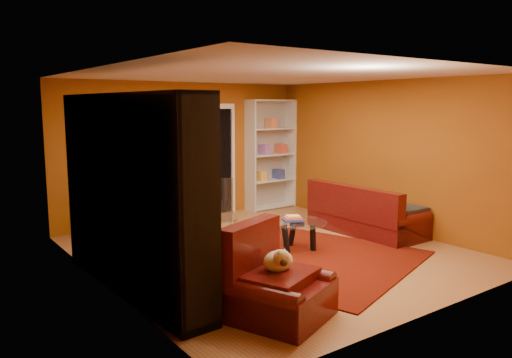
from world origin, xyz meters
TOP-DOWN VIEW (x-y plane):
  - floor at (0.00, 0.00)m, footprint 5.00×5.50m
  - ceiling at (0.00, 0.00)m, footprint 5.00×5.50m
  - wall_back at (0.00, 2.77)m, footprint 5.00×0.05m
  - wall_left at (-2.52, 0.00)m, footprint 0.05×5.50m
  - wall_right at (2.52, 0.00)m, footprint 0.05×5.50m
  - doorway at (0.60, 2.73)m, footprint 1.06×0.60m
  - rug at (0.11, -0.38)m, footprint 3.65×3.94m
  - media_unit at (-2.27, -0.28)m, footprint 0.61×3.02m
  - christmas_tree at (-1.29, 1.93)m, footprint 1.25×1.25m
  - gift_box_teal at (-1.35, 2.12)m, footprint 0.31×0.31m
  - gift_box_green at (-0.92, 1.90)m, footprint 0.30×0.30m
  - gift_box_red at (-0.78, 2.44)m, footprint 0.23×0.23m
  - white_bookshelf at (1.95, 2.57)m, footprint 1.09×0.40m
  - armchair at (-1.37, -1.91)m, footprint 1.30×1.30m
  - dog at (-1.34, -1.85)m, footprint 0.48×0.43m
  - sofa at (2.02, -0.04)m, footprint 0.92×2.01m
  - coffee_table at (0.34, -0.19)m, footprint 1.16×1.16m
  - acrylic_chair at (-0.52, 0.63)m, footprint 0.65×0.68m

SIDE VIEW (x-z plane):
  - floor at x=0.00m, z-range -0.05..0.00m
  - rug at x=0.11m, z-range 0.00..0.02m
  - gift_box_red at x=-0.78m, z-range 0.00..0.20m
  - gift_box_green at x=-0.92m, z-range 0.00..0.24m
  - gift_box_teal at x=-1.35m, z-range 0.00..0.29m
  - coffee_table at x=0.34m, z-range -0.04..0.51m
  - armchair at x=-1.37m, z-range 0.00..0.78m
  - sofa at x=2.02m, z-range 0.00..0.86m
  - acrylic_chair at x=-0.52m, z-range 0.00..0.94m
  - dog at x=-1.34m, z-range 0.45..0.71m
  - christmas_tree at x=-1.29m, z-range -0.03..1.86m
  - doorway at x=0.60m, z-range -0.03..2.13m
  - white_bookshelf at x=1.95m, z-range -0.03..2.31m
  - media_unit at x=-2.27m, z-range 0.00..2.30m
  - wall_back at x=0.00m, z-range 0.00..2.60m
  - wall_left at x=-2.52m, z-range 0.00..2.60m
  - wall_right at x=2.52m, z-range 0.00..2.60m
  - ceiling at x=0.00m, z-range 2.60..2.65m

